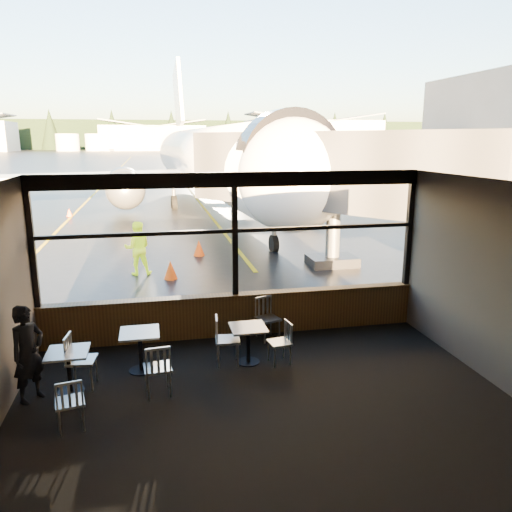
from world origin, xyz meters
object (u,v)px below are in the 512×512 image
object	(u,v)px
cafe_table_near	(248,345)
chair_near_w	(228,340)
chair_left_s	(70,402)
cone_nose	(199,248)
jet_bridge	(316,190)
chair_near_e	(279,343)
cafe_table_mid	(141,352)
airliner	(212,116)
chair_near_n	(268,319)
cafe_table_left	(69,372)
cone_extra	(170,270)
chair_mid_s	(158,368)
passenger	(28,354)
cone_wing	(69,212)
ground_crew	(138,248)
chair_mid_w	(82,361)

from	to	relation	value
cafe_table_near	chair_near_w	size ratio (longest dim) A/B	0.77
chair_left_s	cone_nose	xyz separation A→B (m)	(2.91, 10.81, -0.13)
jet_bridge	chair_near_e	size ratio (longest dim) A/B	14.16
cafe_table_mid	chair_near_w	world-z (taller)	chair_near_w
airliner	chair_left_s	world-z (taller)	airliner
chair_near_n	jet_bridge	bearing A→B (deg)	-134.14
airliner	cafe_table_left	size ratio (longest dim) A/B	48.66
chair_left_s	cone_extra	world-z (taller)	chair_left_s
chair_mid_s	cafe_table_mid	bearing A→B (deg)	102.30
cafe_table_left	chair_mid_s	xyz separation A→B (m)	(1.44, -0.38, 0.10)
passenger	jet_bridge	bearing A→B (deg)	-4.16
jet_bridge	cone_wing	distance (m)	16.54
jet_bridge	cafe_table_near	distance (m)	8.09
cafe_table_left	ground_crew	xyz separation A→B (m)	(0.98, 7.47, 0.47)
chair_left_s	cone_wing	xyz separation A→B (m)	(-3.16, 21.74, -0.19)
jet_bridge	cafe_table_near	bearing A→B (deg)	-117.47
chair_near_w	cone_wing	xyz separation A→B (m)	(-5.74, 20.06, -0.25)
cafe_table_left	chair_near_e	bearing A→B (deg)	5.37
ground_crew	cone_wing	xyz separation A→B (m)	(-3.96, 13.12, -0.61)
chair_mid_w	ground_crew	size ratio (longest dim) A/B	0.57
cone_nose	chair_mid_w	bearing A→B (deg)	-106.92
chair_near_w	cone_extra	size ratio (longest dim) A/B	1.65
ground_crew	chair_mid_w	bearing A→B (deg)	83.27
chair_near_w	chair_mid_w	distance (m)	2.59
chair_mid_s	airliner	bearing A→B (deg)	75.33
chair_left_s	passenger	size ratio (longest dim) A/B	0.52
passenger	cone_extra	size ratio (longest dim) A/B	2.82
airliner	chair_left_s	xyz separation A→B (m)	(-4.97, -22.83, -5.03)
airliner	cone_extra	world-z (taller)	airliner
chair_near_e	chair_left_s	xyz separation A→B (m)	(-3.53, -1.49, 0.01)
chair_near_e	chair_near_w	distance (m)	0.98
cafe_table_mid	chair_near_w	distance (m)	1.60
cone_extra	airliner	bearing A→B (deg)	77.91
airliner	chair_mid_w	distance (m)	22.66
chair_near_e	airliner	bearing A→B (deg)	-12.19
chair_near_e	cafe_table_near	bearing A→B (deg)	67.62
cafe_table_near	chair_near_e	distance (m)	0.59
cafe_table_near	chair_near_w	distance (m)	0.40
ground_crew	cone_nose	xyz separation A→B (m)	(2.11, 2.19, -0.55)
cone_nose	cafe_table_left	bearing A→B (deg)	-107.70
chair_near_e	chair_mid_w	bearing A→B (deg)	84.93
cone_wing	cafe_table_near	bearing A→B (deg)	-73.06
chair_near_w	cone_nose	distance (m)	9.14
cafe_table_left	chair_near_n	world-z (taller)	chair_near_n
cone_extra	chair_left_s	bearing A→B (deg)	-102.66
cafe_table_near	cafe_table_mid	xyz separation A→B (m)	(-1.98, 0.06, 0.02)
chair_near_w	passenger	bearing A→B (deg)	-72.85
cafe_table_left	passenger	xyz separation A→B (m)	(-0.57, -0.15, 0.44)
jet_bridge	passenger	bearing A→B (deg)	-134.02
jet_bridge	cafe_table_mid	world-z (taller)	jet_bridge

